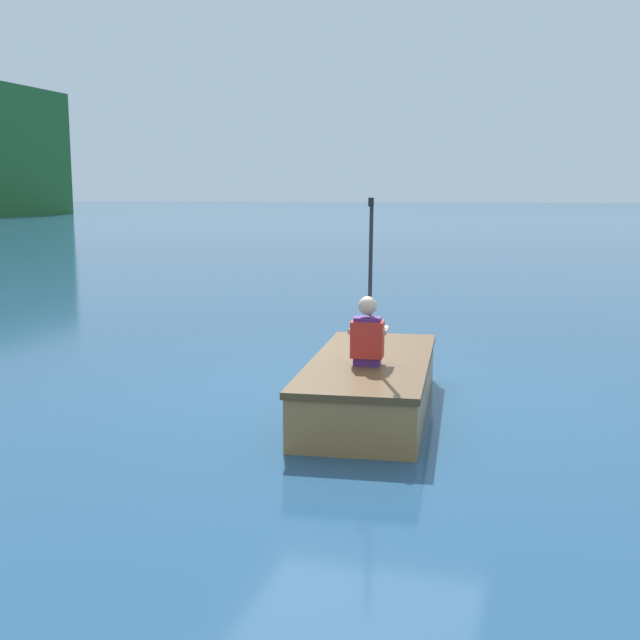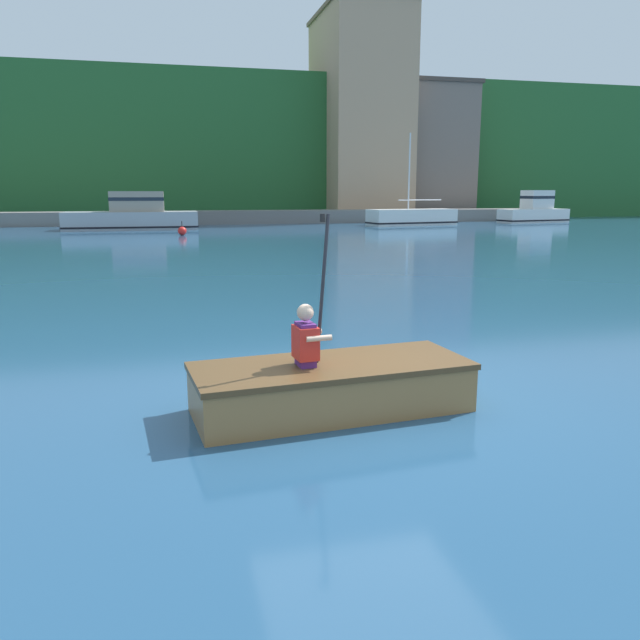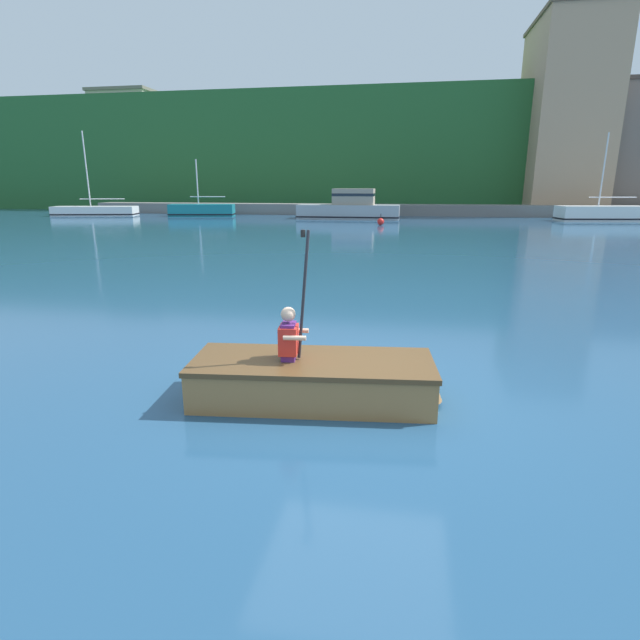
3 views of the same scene
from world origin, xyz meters
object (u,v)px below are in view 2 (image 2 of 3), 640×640
person_paddler (307,337)px  channel_buoy (182,231)px  moored_boat_dock_center_near (534,211)px  moored_boat_dock_west_end (133,216)px  rowboat_foreground (336,384)px  moored_boat_dock_west_inner (412,217)px

person_paddler → channel_buoy: size_ratio=2.10×
moored_boat_dock_center_near → channel_buoy: bearing=-162.9°
moored_boat_dock_west_end → person_paddler: moored_boat_dock_west_end is taller
rowboat_foreground → moored_boat_dock_west_inner: bearing=66.9°
moored_boat_dock_west_inner → rowboat_foreground: bearing=-113.1°
channel_buoy → moored_boat_dock_west_inner: bearing=22.8°
moored_boat_dock_west_end → rowboat_foreground: bearing=-83.9°
rowboat_foreground → channel_buoy: (-0.86, 27.22, -0.06)m
moored_boat_dock_west_end → rowboat_foreground: (3.52, -32.86, -0.53)m
person_paddler → moored_boat_dock_center_near: bearing=54.8°
person_paddler → channel_buoy: person_paddler is taller
moored_boat_dock_center_near → rowboat_foreground: size_ratio=1.82×
moored_boat_dock_west_end → channel_buoy: 6.27m
moored_boat_dock_west_inner → channel_buoy: (-15.23, -6.40, -0.29)m
moored_boat_dock_center_near → moored_boat_dock_west_inner: bearing=-172.1°
moored_boat_dock_west_end → person_paddler: 33.05m
moored_boat_dock_center_near → channel_buoy: size_ratio=7.61×
moored_boat_dock_west_inner → moored_boat_dock_center_near: (10.08, 1.40, 0.30)m
rowboat_foreground → channel_buoy: bearing=91.8°
moored_boat_dock_west_end → moored_boat_dock_center_near: (27.96, 2.16, -0.00)m
moored_boat_dock_west_inner → moored_boat_dock_center_near: moored_boat_dock_west_inner is taller
person_paddler → rowboat_foreground: bearing=5.7°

